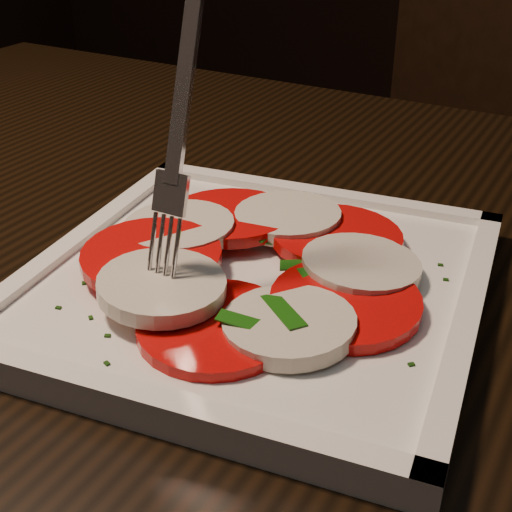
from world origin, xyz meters
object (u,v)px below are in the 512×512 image
plate (256,286)px  fork (190,102)px  table (210,330)px  chair (443,148)px

plate → fork: (-0.03, -0.02, 0.12)m
table → fork: (0.05, -0.08, 0.23)m
fork → plate: bearing=25.7°
table → plate: plate is taller
chair → table: bearing=-65.8°
chair → fork: 0.99m
plate → fork: 0.13m
chair → plate: bearing=-60.7°
table → chair: chair is taller
fork → table: bearing=119.8°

